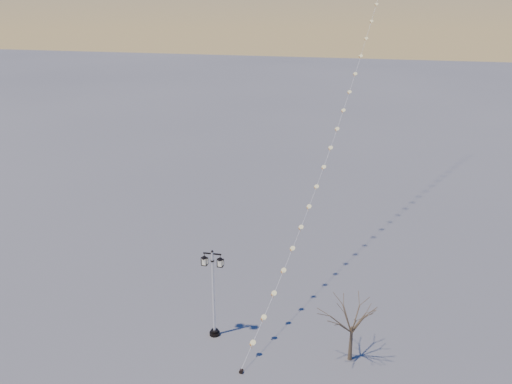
% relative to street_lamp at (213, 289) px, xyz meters
% --- Properties ---
extents(ground, '(300.00, 300.00, 0.00)m').
position_rel_street_lamp_xyz_m(ground, '(0.11, -1.08, -2.87)').
color(ground, '#595A5A').
rests_on(ground, ground).
extents(street_lamp, '(1.31, 0.58, 5.18)m').
position_rel_street_lamp_xyz_m(street_lamp, '(0.00, 0.00, 0.00)').
color(street_lamp, black).
rests_on(street_lamp, ground).
extents(bare_tree, '(2.16, 2.16, 3.58)m').
position_rel_street_lamp_xyz_m(bare_tree, '(7.43, -0.29, -0.38)').
color(bare_tree, brown).
rests_on(bare_tree, ground).
extents(kite_train, '(6.74, 37.47, 27.97)m').
position_rel_street_lamp_xyz_m(kite_train, '(5.37, 15.72, 11.01)').
color(kite_train, black).
rests_on(kite_train, ground).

